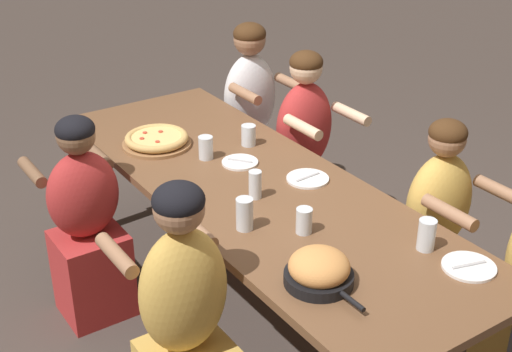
{
  "coord_description": "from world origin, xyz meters",
  "views": [
    {
      "loc": [
        2.49,
        -1.68,
        2.36
      ],
      "look_at": [
        0.0,
        0.0,
        0.82
      ],
      "focal_mm": 50.0,
      "sensor_mm": 36.0,
      "label": 1
    }
  ],
  "objects_px": {
    "drinking_glass_d": "(426,236)",
    "drinking_glass_f": "(206,149)",
    "skillet_bowl": "(319,270)",
    "diner_far_midleft": "(303,157)",
    "empty_plate_c": "(469,267)",
    "drinking_glass_b": "(245,216)",
    "drinking_glass_a": "(249,136)",
    "drinking_glass_c": "(304,222)",
    "drinking_glass_e": "(255,185)",
    "diner_far_left": "(250,123)",
    "diner_far_midright": "(434,240)",
    "empty_plate_a": "(308,179)",
    "pizza_board_main": "(157,140)",
    "diner_near_midright": "(185,331)",
    "empty_plate_b": "(240,162)",
    "diner_near_midleft": "(87,229)"
  },
  "relations": [
    {
      "from": "drinking_glass_b",
      "to": "drinking_glass_c",
      "type": "bearing_deg",
      "value": 49.09
    },
    {
      "from": "drinking_glass_a",
      "to": "diner_near_midright",
      "type": "xyz_separation_m",
      "value": [
        0.92,
        -0.9,
        -0.27
      ]
    },
    {
      "from": "drinking_glass_a",
      "to": "diner_far_left",
      "type": "distance_m",
      "value": 0.84
    },
    {
      "from": "drinking_glass_b",
      "to": "diner_far_left",
      "type": "bearing_deg",
      "value": 145.63
    },
    {
      "from": "empty_plate_c",
      "to": "drinking_glass_f",
      "type": "height_order",
      "value": "drinking_glass_f"
    },
    {
      "from": "drinking_glass_a",
      "to": "diner_near_midleft",
      "type": "distance_m",
      "value": 0.96
    },
    {
      "from": "drinking_glass_f",
      "to": "diner_far_midright",
      "type": "xyz_separation_m",
      "value": [
        0.94,
        0.72,
        -0.31
      ]
    },
    {
      "from": "empty_plate_b",
      "to": "drinking_glass_c",
      "type": "bearing_deg",
      "value": -10.91
    },
    {
      "from": "diner_far_midleft",
      "to": "drinking_glass_b",
      "type": "bearing_deg",
      "value": 40.53
    },
    {
      "from": "skillet_bowl",
      "to": "diner_near_midright",
      "type": "xyz_separation_m",
      "value": [
        -0.28,
        -0.43,
        -0.28
      ]
    },
    {
      "from": "drinking_glass_f",
      "to": "diner_near_midleft",
      "type": "height_order",
      "value": "diner_near_midleft"
    },
    {
      "from": "drinking_glass_c",
      "to": "diner_far_left",
      "type": "distance_m",
      "value": 1.73
    },
    {
      "from": "drinking_glass_e",
      "to": "empty_plate_c",
      "type": "bearing_deg",
      "value": 21.48
    },
    {
      "from": "pizza_board_main",
      "to": "drinking_glass_f",
      "type": "xyz_separation_m",
      "value": [
        0.28,
        0.14,
        0.02
      ]
    },
    {
      "from": "skillet_bowl",
      "to": "empty_plate_a",
      "type": "xyz_separation_m",
      "value": [
        -0.7,
        0.49,
        -0.05
      ]
    },
    {
      "from": "drinking_glass_d",
      "to": "drinking_glass_f",
      "type": "height_order",
      "value": "drinking_glass_d"
    },
    {
      "from": "drinking_glass_e",
      "to": "diner_far_left",
      "type": "height_order",
      "value": "diner_far_left"
    },
    {
      "from": "drinking_glass_d",
      "to": "diner_far_midright",
      "type": "bearing_deg",
      "value": 125.85
    },
    {
      "from": "skillet_bowl",
      "to": "diner_far_midleft",
      "type": "xyz_separation_m",
      "value": [
        -1.29,
        0.92,
        -0.29
      ]
    },
    {
      "from": "diner_near_midleft",
      "to": "empty_plate_c",
      "type": "bearing_deg",
      "value": -57.8
    },
    {
      "from": "drinking_glass_f",
      "to": "empty_plate_a",
      "type": "bearing_deg",
      "value": 30.46
    },
    {
      "from": "drinking_glass_d",
      "to": "drinking_glass_e",
      "type": "bearing_deg",
      "value": -156.15
    },
    {
      "from": "skillet_bowl",
      "to": "empty_plate_c",
      "type": "relative_size",
      "value": 1.82
    },
    {
      "from": "skillet_bowl",
      "to": "drinking_glass_c",
      "type": "distance_m",
      "value": 0.37
    },
    {
      "from": "diner_far_midright",
      "to": "diner_near_midleft",
      "type": "bearing_deg",
      "value": -38.05
    },
    {
      "from": "drinking_glass_b",
      "to": "drinking_glass_e",
      "type": "height_order",
      "value": "drinking_glass_b"
    },
    {
      "from": "drinking_glass_f",
      "to": "diner_far_midleft",
      "type": "distance_m",
      "value": 0.78
    },
    {
      "from": "drinking_glass_c",
      "to": "diner_near_midleft",
      "type": "xyz_separation_m",
      "value": [
        -0.98,
        -0.6,
        -0.32
      ]
    },
    {
      "from": "drinking_glass_b",
      "to": "drinking_glass_d",
      "type": "xyz_separation_m",
      "value": [
        0.54,
        0.52,
        -0.0
      ]
    },
    {
      "from": "empty_plate_a",
      "to": "drinking_glass_b",
      "type": "relative_size",
      "value": 1.44
    },
    {
      "from": "drinking_glass_f",
      "to": "skillet_bowl",
      "type": "bearing_deg",
      "value": -9.66
    },
    {
      "from": "drinking_glass_a",
      "to": "diner_far_midright",
      "type": "xyz_separation_m",
      "value": [
        0.96,
        0.45,
        -0.31
      ]
    },
    {
      "from": "empty_plate_b",
      "to": "diner_near_midleft",
      "type": "relative_size",
      "value": 0.17
    },
    {
      "from": "empty_plate_b",
      "to": "diner_far_midright",
      "type": "relative_size",
      "value": 0.16
    },
    {
      "from": "pizza_board_main",
      "to": "diner_near_midleft",
      "type": "distance_m",
      "value": 0.6
    },
    {
      "from": "diner_far_left",
      "to": "diner_far_midright",
      "type": "height_order",
      "value": "diner_far_left"
    },
    {
      "from": "empty_plate_c",
      "to": "drinking_glass_e",
      "type": "height_order",
      "value": "drinking_glass_e"
    },
    {
      "from": "empty_plate_a",
      "to": "diner_near_midleft",
      "type": "xyz_separation_m",
      "value": [
        -0.6,
        -0.92,
        -0.28
      ]
    },
    {
      "from": "empty_plate_c",
      "to": "diner_far_midleft",
      "type": "distance_m",
      "value": 1.6
    },
    {
      "from": "drinking_glass_a",
      "to": "drinking_glass_f",
      "type": "xyz_separation_m",
      "value": [
        0.02,
        -0.27,
        0.0
      ]
    },
    {
      "from": "drinking_glass_d",
      "to": "diner_far_midleft",
      "type": "bearing_deg",
      "value": 162.88
    },
    {
      "from": "drinking_glass_a",
      "to": "drinking_glass_c",
      "type": "relative_size",
      "value": 0.99
    },
    {
      "from": "skillet_bowl",
      "to": "drinking_glass_d",
      "type": "distance_m",
      "value": 0.51
    },
    {
      "from": "diner_far_midleft",
      "to": "diner_far_left",
      "type": "bearing_deg",
      "value": -90.0
    },
    {
      "from": "drinking_glass_d",
      "to": "diner_near_midright",
      "type": "xyz_separation_m",
      "value": [
        -0.34,
        -0.94,
        -0.28
      ]
    },
    {
      "from": "skillet_bowl",
      "to": "drinking_glass_d",
      "type": "bearing_deg",
      "value": 83.68
    },
    {
      "from": "empty_plate_c",
      "to": "drinking_glass_b",
      "type": "relative_size",
      "value": 1.48
    },
    {
      "from": "diner_far_midleft",
      "to": "diner_far_left",
      "type": "height_order",
      "value": "diner_far_left"
    },
    {
      "from": "drinking_glass_f",
      "to": "diner_far_midright",
      "type": "distance_m",
      "value": 1.22
    },
    {
      "from": "drinking_glass_b",
      "to": "diner_near_midright",
      "type": "height_order",
      "value": "diner_near_midright"
    }
  ]
}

